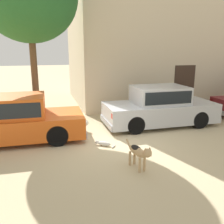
{
  "coord_description": "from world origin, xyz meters",
  "views": [
    {
      "loc": [
        -2.1,
        -7.14,
        2.84
      ],
      "look_at": [
        0.02,
        0.2,
        0.9
      ],
      "focal_mm": 39.69,
      "sensor_mm": 36.0,
      "label": 1
    }
  ],
  "objects_px": {
    "parked_sedan_nearest": "(14,119)",
    "parked_sedan_second": "(160,106)",
    "stray_dog_spotted": "(139,152)",
    "stray_cat": "(103,143)"
  },
  "relations": [
    {
      "from": "parked_sedan_nearest",
      "to": "stray_dog_spotted",
      "type": "xyz_separation_m",
      "value": [
        3.05,
        -2.97,
        -0.26
      ]
    },
    {
      "from": "parked_sedan_nearest",
      "to": "stray_dog_spotted",
      "type": "distance_m",
      "value": 4.26
    },
    {
      "from": "parked_sedan_nearest",
      "to": "parked_sedan_second",
      "type": "bearing_deg",
      "value": 4.99
    },
    {
      "from": "stray_dog_spotted",
      "to": "stray_cat",
      "type": "height_order",
      "value": "stray_dog_spotted"
    },
    {
      "from": "stray_cat",
      "to": "parked_sedan_nearest",
      "type": "bearing_deg",
      "value": 8.59
    },
    {
      "from": "parked_sedan_second",
      "to": "stray_cat",
      "type": "bearing_deg",
      "value": -149.15
    },
    {
      "from": "stray_cat",
      "to": "parked_sedan_second",
      "type": "bearing_deg",
      "value": -115.69
    },
    {
      "from": "parked_sedan_second",
      "to": "stray_cat",
      "type": "xyz_separation_m",
      "value": [
        -2.6,
        -1.49,
        -0.66
      ]
    },
    {
      "from": "parked_sedan_nearest",
      "to": "parked_sedan_second",
      "type": "distance_m",
      "value": 5.19
    },
    {
      "from": "parked_sedan_nearest",
      "to": "stray_cat",
      "type": "distance_m",
      "value": 2.94
    }
  ]
}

